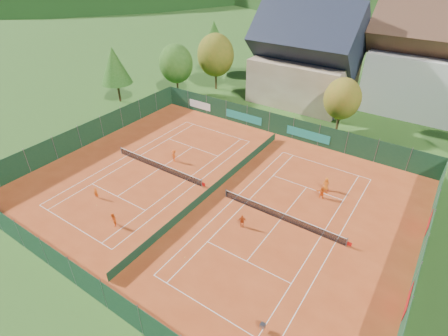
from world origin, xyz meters
TOP-DOWN VIEW (x-y plane):
  - ground at (0.00, 0.00)m, footprint 600.00×600.00m
  - clay_pad at (0.00, 0.00)m, footprint 40.00×32.00m
  - court_markings_left at (-8.00, 0.00)m, footprint 11.03×23.83m
  - court_markings_right at (8.00, 0.00)m, footprint 11.03×23.83m
  - tennis_net_left at (-7.85, 0.00)m, footprint 13.30×0.10m
  - tennis_net_right at (8.15, 0.00)m, footprint 13.30×0.10m
  - court_divider at (0.00, 0.00)m, footprint 0.03×28.80m
  - fence_north at (-0.46, 15.99)m, footprint 40.00×0.10m
  - fence_south at (0.00, -16.00)m, footprint 40.00×0.04m
  - fence_west at (-20.00, 0.00)m, footprint 0.04×32.00m
  - fence_east at (20.00, 0.05)m, footprint 0.09×32.00m
  - chalet at (-3.00, 30.00)m, footprint 16.20×12.00m
  - hotel_block_a at (16.00, 36.00)m, footprint 21.60×11.00m
  - tree_west_front at (-22.00, 20.00)m, footprint 5.72×5.72m
  - tree_west_mid at (-18.00, 26.00)m, footprint 6.44×6.44m
  - tree_west_back at (-24.00, 34.00)m, footprint 5.60×5.60m
  - tree_center at (6.00, 22.00)m, footprint 5.01×5.01m
  - tree_west_side at (-28.00, 12.00)m, footprint 5.04×5.04m
  - ball_hopper at (12.10, -11.15)m, footprint 0.34×0.34m
  - loose_ball_0 at (-8.62, -8.60)m, footprint 0.07×0.07m
  - loose_ball_1 at (3.40, -9.00)m, footprint 0.07×0.07m
  - loose_ball_2 at (4.21, 1.66)m, footprint 0.07×0.07m
  - player_left_near at (-9.62, -7.73)m, footprint 0.54×0.45m
  - player_left_mid at (-4.72, -9.66)m, footprint 0.91×0.89m
  - player_left_far at (-7.64, 2.44)m, footprint 1.12×0.79m
  - player_right_near at (5.39, -2.95)m, footprint 0.88×0.70m
  - player_right_far_a at (9.84, 7.12)m, footprint 0.88×0.74m
  - player_right_far_b at (10.01, 5.50)m, footprint 1.38×0.76m

SIDE VIEW (x-z plane):
  - ground at x=0.00m, z-range -0.02..-0.02m
  - clay_pad at x=0.00m, z-range 0.00..0.01m
  - court_markings_left at x=-8.00m, z-range 0.01..0.01m
  - court_markings_right at x=8.00m, z-range 0.01..0.01m
  - loose_ball_0 at x=-8.62m, z-range 0.00..0.07m
  - loose_ball_1 at x=3.40m, z-range 0.00..0.07m
  - loose_ball_2 at x=4.21m, z-range 0.00..0.07m
  - court_divider at x=0.00m, z-range 0.00..1.00m
  - tennis_net_left at x=-7.85m, z-range 0.00..1.02m
  - tennis_net_right at x=8.15m, z-range 0.00..1.02m
  - ball_hopper at x=12.10m, z-range 0.16..0.96m
  - player_left_near at x=-9.62m, z-range 0.00..1.25m
  - player_right_near at x=5.39m, z-range 0.00..1.39m
  - player_right_far_b at x=10.01m, z-range 0.00..1.42m
  - player_left_mid at x=-4.72m, z-range 0.00..1.47m
  - player_right_far_a at x=9.84m, z-range 0.00..1.54m
  - player_left_far at x=-7.64m, z-range 0.00..1.57m
  - fence_north at x=-0.46m, z-range -0.03..2.97m
  - fence_east at x=20.00m, z-range -0.02..2.98m
  - fence_south at x=0.00m, z-range 0.00..3.00m
  - fence_west at x=-20.00m, z-range 0.00..3.00m
  - tree_center at x=6.00m, z-range 0.92..8.52m
  - tree_west_front at x=-22.00m, z-range 1.05..9.74m
  - tree_west_side at x=-28.00m, z-range 1.56..10.56m
  - tree_west_mid at x=-18.00m, z-range 1.18..10.96m
  - chalet at x=-3.00m, z-range -1.38..14.62m
  - tree_west_back at x=-24.00m, z-range 1.74..11.74m
  - hotel_block_a at x=16.00m, z-range -1.24..16.01m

